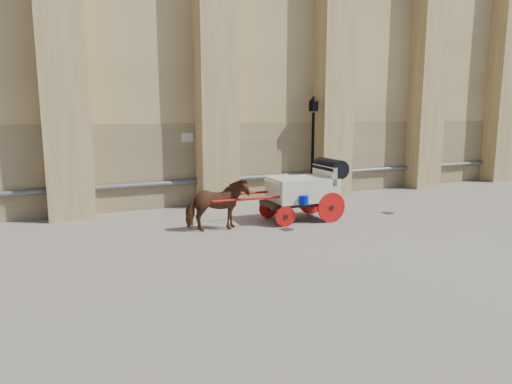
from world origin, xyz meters
TOP-DOWN VIEW (x-y plane):
  - ground at (0.00, 0.00)m, footprint 90.00×90.00m
  - horse at (-2.32, 0.14)m, footprint 1.84×0.96m
  - carriage at (0.74, 0.27)m, footprint 4.45×1.61m
  - street_lamp at (2.90, 3.34)m, footprint 0.38×0.38m
  - drain_grate_near at (-0.46, -0.62)m, footprint 0.37×0.37m
  - drain_grate_far at (3.74, -0.14)m, footprint 0.34×0.34m

SIDE VIEW (x-z plane):
  - ground at x=0.00m, z-range 0.00..0.00m
  - drain_grate_near at x=-0.46m, z-range 0.00..0.01m
  - drain_grate_far at x=3.74m, z-range 0.00..0.01m
  - horse at x=-2.32m, z-range 0.00..1.50m
  - carriage at x=0.74m, z-range 0.08..1.99m
  - street_lamp at x=2.90m, z-range 0.14..4.16m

